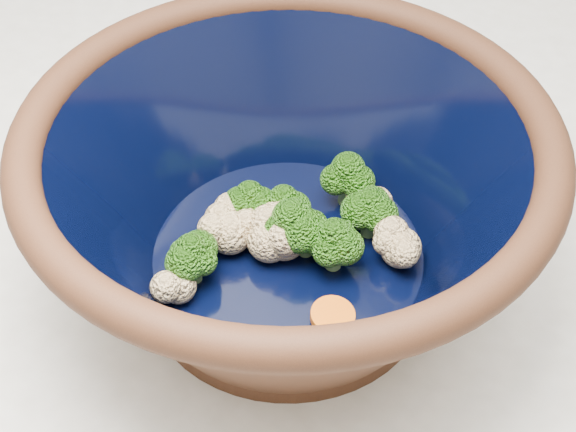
# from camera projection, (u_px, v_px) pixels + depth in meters

# --- Properties ---
(mixing_bowl) EXTENTS (0.45, 0.45, 0.16)m
(mixing_bowl) POSITION_uv_depth(u_px,v_px,m) (288.00, 200.00, 0.56)
(mixing_bowl) COLOR black
(mixing_bowl) RESTS_ON counter
(vegetable_pile) EXTENTS (0.15, 0.18, 0.05)m
(vegetable_pile) POSITION_uv_depth(u_px,v_px,m) (293.00, 222.00, 0.59)
(vegetable_pile) COLOR #608442
(vegetable_pile) RESTS_ON mixing_bowl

